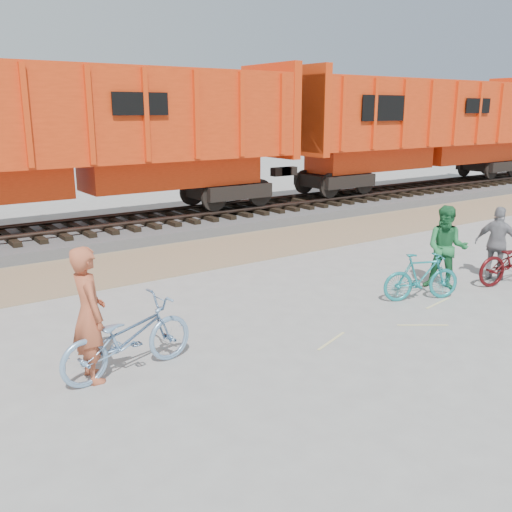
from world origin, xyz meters
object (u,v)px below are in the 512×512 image
Objects in this scene: hopper_car_center at (72,135)px; person_woman at (498,244)px; hopper_car_right at (424,126)px; person_man at (447,248)px; bicycle_blue at (128,337)px; bicycle_teal at (421,277)px; person_solo at (89,314)px.

hopper_car_center is 8.49× the size of person_woman.
hopper_car_right is 12.93m from person_woman.
person_woman is (1.48, -0.24, -0.06)m from person_man.
person_man is (-10.22, -9.05, -2.12)m from hopper_car_right.
bicycle_blue is 6.05m from bicycle_teal.
bicycle_blue is at bearing -122.69° from person_man.
bicycle_teal is at bearing -110.61° from person_man.
hopper_car_center is 10.31m from bicycle_teal.
hopper_car_center is 15.00m from hopper_car_right.
bicycle_teal is (-11.22, -9.25, -2.53)m from hopper_car_right.
person_solo is at bearing 72.40° from bicycle_blue.
hopper_car_right is at bearing 0.00° from hopper_car_center.
hopper_car_center is 9.56m from bicycle_blue.
person_solo is at bearing 67.66° from person_woman.
bicycle_teal is 0.83× the size of person_solo.
person_man is 1.08× the size of person_woman.
person_man is at bearing 61.33° from person_woman.
hopper_car_right is at bearing -68.86° from bicycle_blue.
person_man is at bearing -97.06° from bicycle_blue.
bicycle_teal is at bearing -99.09° from bicycle_blue.
bicycle_blue is (-2.26, -8.96, -2.47)m from hopper_car_center.
person_solo is at bearing -123.40° from person_man.
hopper_car_center is at bearing 180.00° from hopper_car_right.
hopper_car_center is at bearing -20.43° from bicycle_blue.
hopper_car_right reaches higher than person_solo.
person_woman reaches higher than bicycle_blue.
person_solo is (-6.54, 0.39, 0.48)m from bicycle_teal.
bicycle_blue is 1.25× the size of person_woman.
hopper_car_center reaches higher than bicycle_blue.
bicycle_blue is 1.29× the size of bicycle_teal.
person_man is at bearing -89.78° from person_solo.
person_woman is (6.27, -9.29, -2.18)m from hopper_car_center.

